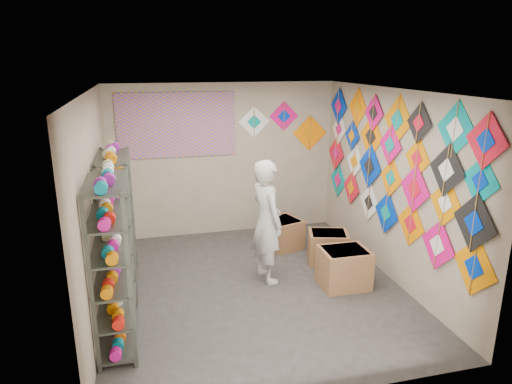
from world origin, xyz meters
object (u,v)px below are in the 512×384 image
object	(u,v)px
shelf_rack_front	(113,264)
shelf_rack_back	(118,223)
carton_a	(344,268)
carton_b	(328,247)
shopkeeper	(267,221)
carton_c	(283,233)

from	to	relation	value
shelf_rack_front	shelf_rack_back	xyz separation A→B (m)	(0.00, 1.30, 0.00)
shelf_rack_back	carton_a	xyz separation A→B (m)	(3.01, -0.70, -0.68)
shelf_rack_front	carton_b	world-z (taller)	shelf_rack_front
shopkeeper	carton_a	distance (m)	1.26
shopkeeper	carton_b	xyz separation A→B (m)	(1.09, 0.33, -0.64)
carton_a	carton_c	bearing A→B (deg)	105.35
carton_b	carton_c	distance (m)	0.89
carton_b	carton_c	world-z (taller)	carton_c
shelf_rack_front	carton_a	size ratio (longest dim) A/B	2.91
carton_a	carton_c	size ratio (longest dim) A/B	1.16
shelf_rack_back	carton_c	world-z (taller)	shelf_rack_back
shelf_rack_back	shopkeeper	bearing A→B (deg)	-6.73
shopkeeper	shelf_rack_back	bearing A→B (deg)	70.56
shelf_rack_back	carton_b	distance (m)	3.18
shelf_rack_back	carton_b	world-z (taller)	shelf_rack_back
shelf_rack_front	carton_b	size ratio (longest dim) A/B	3.19
shopkeeper	carton_c	size ratio (longest dim) A/B	3.14
shelf_rack_front	shelf_rack_back	bearing A→B (deg)	90.00
shelf_rack_front	shelf_rack_back	size ratio (longest dim) A/B	1.00
carton_b	shopkeeper	bearing A→B (deg)	-146.68
shelf_rack_front	carton_b	distance (m)	3.48
carton_a	shelf_rack_front	bearing A→B (deg)	-168.31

